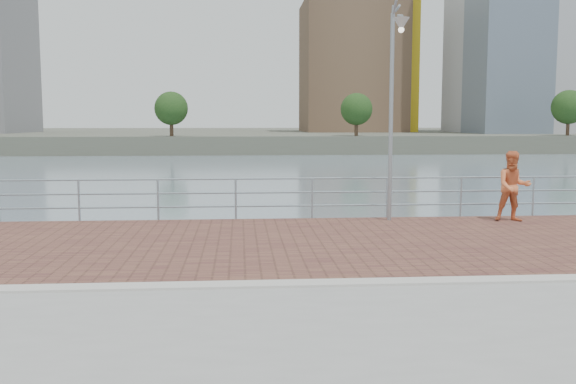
{
  "coord_description": "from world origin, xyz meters",
  "views": [
    {
      "loc": [
        -0.91,
        -10.05,
        2.66
      ],
      "look_at": [
        0.0,
        2.0,
        1.3
      ],
      "focal_mm": 40.0,
      "sensor_mm": 36.0,
      "label": 1
    }
  ],
  "objects": [
    {
      "name": "brick_lane",
      "position": [
        0.0,
        3.6,
        0.01
      ],
      "size": [
        40.0,
        6.8,
        0.02
      ],
      "primitive_type": "cube",
      "color": "brown",
      "rests_on": "seawall"
    },
    {
      "name": "curb",
      "position": [
        0.0,
        0.0,
        0.03
      ],
      "size": [
        40.0,
        0.4,
        0.06
      ],
      "primitive_type": "cube",
      "color": "#B7B5AD",
      "rests_on": "seawall"
    },
    {
      "name": "far_shore",
      "position": [
        0.0,
        122.5,
        -0.75
      ],
      "size": [
        320.0,
        95.0,
        2.5
      ],
      "primitive_type": "cube",
      "color": "#4C5142",
      "rests_on": "ground"
    },
    {
      "name": "guardrail",
      "position": [
        0.0,
        7.0,
        0.69
      ],
      "size": [
        39.06,
        0.06,
        1.13
      ],
      "color": "#8C9EA8",
      "rests_on": "brick_lane"
    },
    {
      "name": "street_lamp",
      "position": [
        3.03,
        6.1,
        3.84
      ],
      "size": [
        0.39,
        1.15,
        5.41
      ],
      "color": "gray",
      "rests_on": "brick_lane"
    },
    {
      "name": "bystander",
      "position": [
        6.2,
        6.08,
        0.94
      ],
      "size": [
        1.0,
        0.83,
        1.84
      ],
      "primitive_type": "imported",
      "rotation": [
        0.0,
        0.0,
        -0.17
      ],
      "color": "#E27542",
      "rests_on": "brick_lane"
    },
    {
      "name": "skyline",
      "position": [
        30.52,
        104.53,
        23.81
      ],
      "size": [
        233.0,
        41.0,
        59.23
      ],
      "color": "#ADA38E",
      "rests_on": "far_shore"
    },
    {
      "name": "shoreline_trees",
      "position": [
        15.89,
        77.0,
        4.31
      ],
      "size": [
        169.8,
        5.1,
        6.8
      ],
      "color": "#473323",
      "rests_on": "far_shore"
    }
  ]
}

